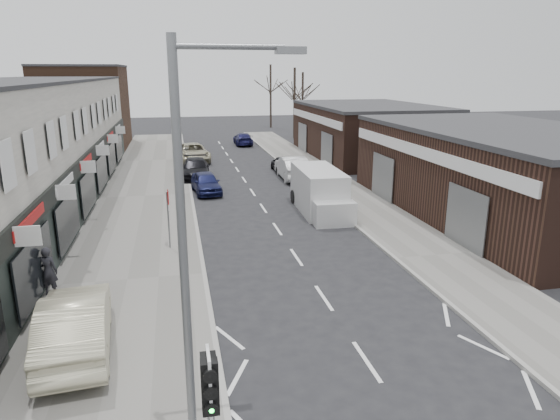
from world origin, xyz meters
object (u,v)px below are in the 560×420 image
traffic_light (210,397)px  white_van (319,192)px  parked_car_right_b (283,164)px  parked_car_left_a (206,183)px  parked_car_right_c (243,139)px  sedan_on_pavement (75,323)px  parked_car_right_a (292,168)px  street_lamp (193,245)px  warning_sign (168,201)px  pedestrian (48,271)px  parked_car_left_b (195,169)px  parked_car_left_c (193,153)px

traffic_light → white_van: bearing=68.6°
parked_car_right_b → traffic_light: bearing=76.8°
parked_car_left_a → parked_car_right_c: 21.93m
parked_car_right_c → sedan_on_pavement: bearing=76.7°
parked_car_right_a → parked_car_right_b: 2.74m
traffic_light → parked_car_right_c: size_ratio=0.71×
traffic_light → street_lamp: (-0.13, 1.22, 2.20)m
warning_sign → pedestrian: bearing=-134.9°
white_van → parked_car_right_a: white_van is taller
traffic_light → sedan_on_pavement: size_ratio=0.63×
street_lamp → white_van: 19.37m
warning_sign → parked_car_left_b: bearing=83.4°
warning_sign → parked_car_right_c: 32.64m
pedestrian → parked_car_left_a: 15.79m
white_van → parked_car_right_c: bearing=93.2°
sedan_on_pavement → parked_car_left_a: (4.72, 18.44, -0.26)m
white_van → parked_car_left_a: 8.22m
parked_car_left_c → parked_car_right_a: parked_car_right_a is taller
sedan_on_pavement → parked_car_right_b: size_ratio=1.32×
traffic_light → parked_car_left_b: 29.30m
parked_car_left_c → parked_car_right_a: bearing=-58.5°
sedan_on_pavement → pedestrian: pedestrian is taller
pedestrian → parked_car_right_b: (12.61, 20.39, -0.35)m
warning_sign → parked_car_left_b: (1.76, 15.22, -1.49)m
white_van → parked_car_left_b: (-6.34, 10.50, -0.40)m
parked_car_left_a → parked_car_right_b: bearing=37.0°
parked_car_right_c → warning_sign: bearing=77.6°
traffic_light → street_lamp: size_ratio=0.39×
parked_car_left_a → parked_car_left_b: (-0.46, 4.78, 0.04)m
traffic_light → parked_car_left_c: (1.09, 36.52, -1.64)m
sedan_on_pavement → parked_car_right_a: bearing=-123.0°
parked_car_right_b → parked_car_right_a: bearing=93.2°
street_lamp → sedan_on_pavement: size_ratio=1.62×
warning_sign → parked_car_left_c: (1.85, 22.51, -1.43)m
parked_car_left_c → warning_sign: bearing=-100.7°
parked_car_left_c → parked_car_right_b: size_ratio=1.48×
street_lamp → sedan_on_pavement: (-3.14, 4.80, -3.69)m
street_lamp → parked_car_left_a: 23.63m
parked_car_left_a → parked_car_left_c: size_ratio=0.71×
parked_car_right_c → parked_car_left_c: bearing=59.3°
parked_car_right_b → parked_car_right_c: size_ratio=0.85×
traffic_light → street_lamp: bearing=95.9°
parked_car_left_c → parked_car_right_b: (6.72, -6.17, -0.13)m
traffic_light → parked_car_right_c: bearing=81.6°
street_lamp → parked_car_left_a: street_lamp is taller
warning_sign → parked_car_right_a: (8.66, 13.61, -1.38)m
white_van → parked_car_right_c: 27.00m
pedestrian → parked_car_right_b: size_ratio=0.46×
traffic_light → pedestrian: 11.15m
parked_car_right_a → parked_car_left_b: bearing=-12.5°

